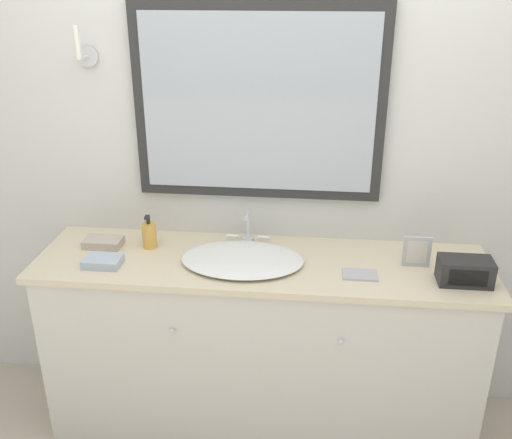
{
  "coord_description": "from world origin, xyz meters",
  "views": [
    {
      "loc": [
        0.22,
        -1.97,
        2.08
      ],
      "look_at": [
        -0.02,
        0.28,
        1.09
      ],
      "focal_mm": 40.0,
      "sensor_mm": 36.0,
      "label": 1
    }
  ],
  "objects_px": {
    "appliance_box": "(465,271)",
    "picture_frame": "(417,252)",
    "soap_bottle": "(149,235)",
    "sink_basin": "(242,258)"
  },
  "relations": [
    {
      "from": "appliance_box",
      "to": "picture_frame",
      "type": "distance_m",
      "value": 0.22
    },
    {
      "from": "soap_bottle",
      "to": "appliance_box",
      "type": "xyz_separation_m",
      "value": [
        1.39,
        -0.19,
        -0.01
      ]
    },
    {
      "from": "picture_frame",
      "to": "soap_bottle",
      "type": "bearing_deg",
      "value": 177.09
    },
    {
      "from": "soap_bottle",
      "to": "picture_frame",
      "type": "distance_m",
      "value": 1.21
    },
    {
      "from": "sink_basin",
      "to": "soap_bottle",
      "type": "xyz_separation_m",
      "value": [
        -0.45,
        0.1,
        0.05
      ]
    },
    {
      "from": "soap_bottle",
      "to": "appliance_box",
      "type": "height_order",
      "value": "soap_bottle"
    },
    {
      "from": "appliance_box",
      "to": "soap_bottle",
      "type": "bearing_deg",
      "value": 172.17
    },
    {
      "from": "sink_basin",
      "to": "picture_frame",
      "type": "relative_size",
      "value": 3.84
    },
    {
      "from": "appliance_box",
      "to": "sink_basin",
      "type": "bearing_deg",
      "value": 174.72
    },
    {
      "from": "picture_frame",
      "to": "sink_basin",
      "type": "bearing_deg",
      "value": -176.77
    }
  ]
}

